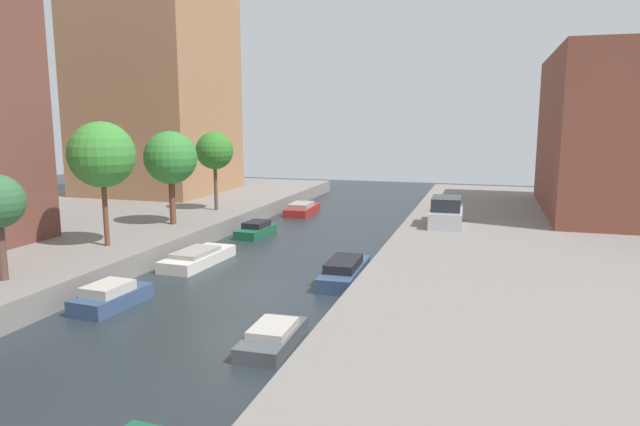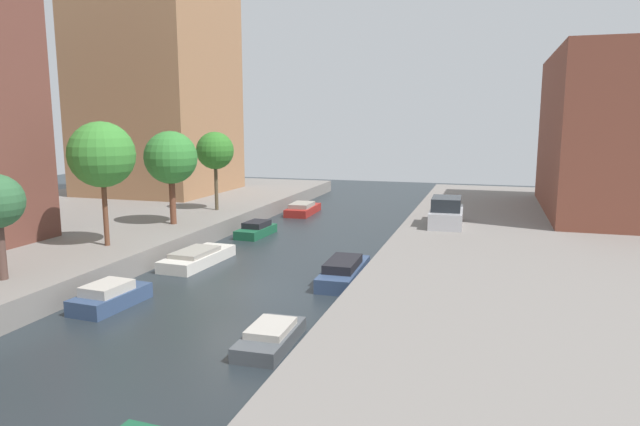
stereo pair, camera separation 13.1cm
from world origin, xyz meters
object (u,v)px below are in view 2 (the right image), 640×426
(moored_boat_left_4, at_px, (256,230))
(moored_boat_right_3, at_px, (344,271))
(street_tree_5, at_px, (215,151))
(parked_car, at_px, (446,213))
(apartment_tower_far, at_px, (157,76))
(moored_boat_left_3, at_px, (197,257))
(low_block_right, at_px, (636,134))
(moored_boat_right_2, at_px, (270,337))
(moored_boat_left_5, at_px, (303,209))
(street_tree_3, at_px, (102,155))
(moored_boat_left_2, at_px, (110,297))
(street_tree_4, at_px, (171,158))

(moored_boat_left_4, height_order, moored_boat_right_3, moored_boat_right_3)
(street_tree_5, height_order, moored_boat_left_4, street_tree_5)
(parked_car, bearing_deg, apartment_tower_far, 160.25)
(apartment_tower_far, xyz_separation_m, moored_boat_left_3, (12.48, -16.68, -9.89))
(low_block_right, distance_m, moored_boat_left_4, 23.82)
(moored_boat_right_2, height_order, moored_boat_right_3, moored_boat_right_3)
(moored_boat_left_5, bearing_deg, apartment_tower_far, 172.88)
(low_block_right, relative_size, street_tree_3, 2.61)
(street_tree_3, bearing_deg, moored_boat_left_3, 22.48)
(moored_boat_left_2, relative_size, moored_boat_left_3, 0.69)
(low_block_right, xyz_separation_m, street_tree_4, (-25.31, -11.39, -1.24))
(low_block_right, xyz_separation_m, moored_boat_left_3, (-21.52, -15.54, -5.62))
(low_block_right, bearing_deg, parked_car, -145.69)
(street_tree_5, height_order, parked_car, street_tree_5)
(street_tree_3, xyz_separation_m, moored_boat_left_2, (3.80, -4.87, -4.81))
(parked_car, bearing_deg, moored_boat_right_2, -103.49)
(moored_boat_right_3, bearing_deg, parked_car, 68.23)
(street_tree_5, distance_m, moored_boat_right_3, 15.60)
(apartment_tower_far, xyz_separation_m, moored_boat_left_2, (12.49, -23.12, -9.82))
(street_tree_3, height_order, parked_car, street_tree_3)
(street_tree_3, bearing_deg, moored_boat_left_5, 76.62)
(low_block_right, height_order, moored_boat_right_2, low_block_right)
(parked_car, bearing_deg, moored_boat_left_4, -172.81)
(moored_boat_left_4, distance_m, moored_boat_right_3, 10.50)
(moored_boat_right_2, bearing_deg, moored_boat_left_3, 130.86)
(street_tree_3, distance_m, moored_boat_left_5, 17.81)
(apartment_tower_far, distance_m, moored_boat_right_2, 33.01)
(parked_car, distance_m, moored_boat_right_3, 9.67)
(low_block_right, bearing_deg, moored_boat_right_3, -131.27)
(moored_boat_right_3, bearing_deg, moored_boat_left_3, 175.18)
(street_tree_5, xyz_separation_m, moored_boat_right_3, (11.13, -10.00, -4.41))
(street_tree_4, xyz_separation_m, moored_boat_right_3, (11.13, -4.77, -4.29))
(street_tree_5, bearing_deg, moored_boat_left_5, 55.27)
(street_tree_5, height_order, moored_boat_left_3, street_tree_5)
(street_tree_5, xyz_separation_m, moored_boat_left_3, (3.79, -9.38, -4.49))
(street_tree_3, bearing_deg, moored_boat_left_2, -52.01)
(parked_car, bearing_deg, street_tree_5, 175.75)
(apartment_tower_far, bearing_deg, street_tree_3, -64.54)
(apartment_tower_far, bearing_deg, street_tree_5, -40.04)
(apartment_tower_far, xyz_separation_m, moored_boat_left_4, (12.51, -9.76, -9.86))
(low_block_right, bearing_deg, moored_boat_left_4, -158.14)
(moored_boat_left_3, height_order, moored_boat_right_3, moored_boat_right_3)
(moored_boat_left_2, bearing_deg, apartment_tower_far, 118.38)
(street_tree_3, relative_size, moored_boat_right_2, 1.84)
(street_tree_4, distance_m, moored_boat_right_2, 16.87)
(street_tree_4, relative_size, moored_boat_left_4, 1.62)
(street_tree_5, relative_size, moored_boat_left_5, 1.20)
(street_tree_5, distance_m, moored_boat_left_3, 11.07)
(parked_car, bearing_deg, moored_boat_left_2, -126.47)
(moored_boat_left_3, distance_m, moored_boat_right_3, 7.37)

